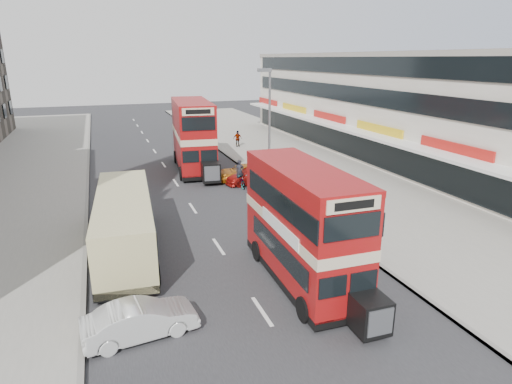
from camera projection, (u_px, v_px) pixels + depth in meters
name	position (u px, v px, depth m)	size (l,w,h in m)	color
ground	(284.00, 344.00, 13.89)	(160.00, 160.00, 0.00)	#28282B
road_surface	(176.00, 183.00, 31.84)	(12.00, 90.00, 0.01)	#28282B
pavement_right	(321.00, 168.00, 35.73)	(12.00, 90.00, 0.15)	gray
kerb_left	(87.00, 190.00, 29.83)	(0.20, 90.00, 0.16)	gray
kerb_right	(254.00, 175.00, 33.81)	(0.20, 90.00, 0.16)	gray
commercial_row	(391.00, 106.00, 38.74)	(9.90, 46.20, 9.30)	beige
street_lamp	(268.00, 117.00, 30.75)	(1.00, 0.20, 8.12)	slate
bus_main	(303.00, 225.00, 17.16)	(2.50, 8.48, 4.65)	black
bus_second	(193.00, 135.00, 34.81)	(3.53, 10.00, 5.39)	black
coach	(125.00, 222.00, 20.16)	(3.06, 9.74, 2.54)	black
car_left_front	(140.00, 320.00, 14.12)	(1.29, 3.70, 1.22)	silver
car_right_a	(253.00, 175.00, 31.61)	(1.75, 4.32, 1.25)	#A41410
car_right_b	(243.00, 173.00, 32.36)	(1.96, 4.24, 1.18)	#BF6913
car_right_c	(200.00, 140.00, 44.98)	(1.38, 3.44, 1.17)	#598AB3
pedestrian_near	(294.00, 176.00, 30.02)	(0.60, 0.41, 1.63)	gray
pedestrian_far	(238.00, 139.00, 43.91)	(0.94, 0.39, 1.61)	gray
cyclist	(240.00, 178.00, 30.55)	(0.82, 1.97, 1.98)	gray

